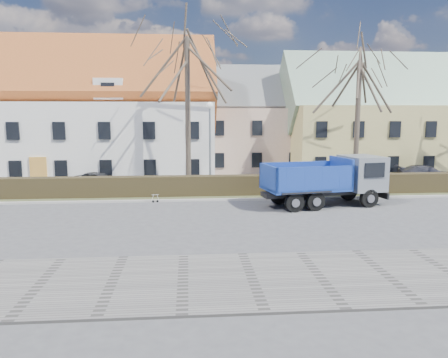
{
  "coord_description": "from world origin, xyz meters",
  "views": [
    {
      "loc": [
        -2.0,
        -21.85,
        5.33
      ],
      "look_at": [
        0.04,
        2.96,
        1.6
      ],
      "focal_mm": 35.0,
      "sensor_mm": 36.0,
      "label": 1
    }
  ],
  "objects": [
    {
      "name": "dump_truck",
      "position": [
        5.62,
        2.61,
        1.48
      ],
      "size": [
        7.78,
        4.06,
        2.96
      ],
      "primitive_type": null,
      "rotation": [
        0.0,
        0.0,
        0.18
      ],
      "color": "navy",
      "rests_on": "ground"
    },
    {
      "name": "curb_far",
      "position": [
        0.0,
        4.6,
        0.06
      ],
      "size": [
        80.0,
        0.3,
        0.12
      ],
      "primitive_type": "cube",
      "color": "#A5A19A",
      "rests_on": "ground"
    },
    {
      "name": "tree_2",
      "position": [
        10.0,
        8.5,
        5.5
      ],
      "size": [
        8.0,
        8.0,
        11.0
      ],
      "primitive_type": null,
      "color": "#463B30",
      "rests_on": "ground"
    },
    {
      "name": "grass_strip",
      "position": [
        0.0,
        6.2,
        0.05
      ],
      "size": [
        80.0,
        3.0,
        0.1
      ],
      "primitive_type": "cube",
      "color": "#414828",
      "rests_on": "ground"
    },
    {
      "name": "hedge",
      "position": [
        0.0,
        6.0,
        0.65
      ],
      "size": [
        60.0,
        0.9,
        1.3
      ],
      "primitive_type": "cube",
      "color": "#2C2416",
      "rests_on": "ground"
    },
    {
      "name": "parked_car_b",
      "position": [
        16.66,
        10.67,
        0.66
      ],
      "size": [
        4.78,
        2.49,
        1.32
      ],
      "primitive_type": "imported",
      "rotation": [
        0.0,
        0.0,
        1.43
      ],
      "color": "#32323C",
      "rests_on": "ground"
    },
    {
      "name": "streetlight",
      "position": [
        -0.56,
        7.0,
        3.08
      ],
      "size": [
        0.48,
        0.48,
        6.17
      ],
      "primitive_type": null,
      "color": "gray",
      "rests_on": "ground"
    },
    {
      "name": "sidewalk_near",
      "position": [
        0.0,
        -8.5,
        0.04
      ],
      "size": [
        80.0,
        5.0,
        0.08
      ],
      "primitive_type": "cube",
      "color": "slate",
      "rests_on": "ground"
    },
    {
      "name": "ground",
      "position": [
        0.0,
        0.0,
        0.0
      ],
      "size": [
        120.0,
        120.0,
        0.0
      ],
      "primitive_type": "plane",
      "color": "#48484B"
    },
    {
      "name": "tree_1",
      "position": [
        -2.0,
        8.5,
        6.33
      ],
      "size": [
        9.2,
        9.2,
        12.65
      ],
      "primitive_type": null,
      "color": "#463B30",
      "rests_on": "ground"
    },
    {
      "name": "building_white",
      "position": [
        -13.0,
        16.0,
        4.75
      ],
      "size": [
        26.8,
        10.8,
        9.5
      ],
      "primitive_type": null,
      "color": "white",
      "rests_on": "ground"
    },
    {
      "name": "building_yellow",
      "position": [
        16.0,
        17.0,
        4.25
      ],
      "size": [
        18.8,
        10.8,
        8.5
      ],
      "primitive_type": null,
      "color": "tan",
      "rests_on": "ground"
    },
    {
      "name": "parked_car_a",
      "position": [
        -8.5,
        9.86,
        0.61
      ],
      "size": [
        3.85,
        2.79,
        1.22
      ],
      "primitive_type": "imported",
      "rotation": [
        0.0,
        0.0,
        1.14
      ],
      "color": "#2A2A2E",
      "rests_on": "ground"
    },
    {
      "name": "building_pink",
      "position": [
        4.0,
        20.0,
        4.0
      ],
      "size": [
        10.8,
        8.8,
        8.0
      ],
      "primitive_type": null,
      "color": "#D0AA93",
      "rests_on": "ground"
    },
    {
      "name": "cart_frame",
      "position": [
        -4.2,
        4.33,
        0.28
      ],
      "size": [
        0.66,
        0.46,
        0.55
      ],
      "primitive_type": null,
      "rotation": [
        0.0,
        0.0,
        0.21
      ],
      "color": "silver",
      "rests_on": "ground"
    }
  ]
}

